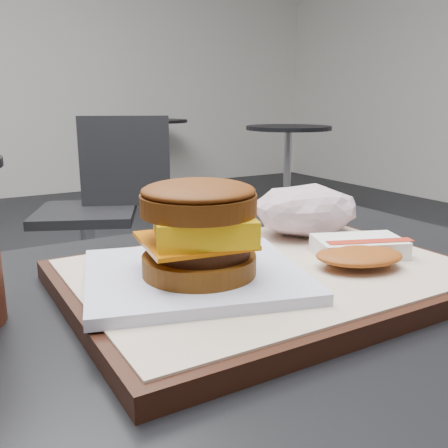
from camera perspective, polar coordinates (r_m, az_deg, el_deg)
serving_tray at (r=0.49m, az=4.99°, el=-6.01°), size 0.38×0.28×0.02m
breakfast_sandwich at (r=0.44m, az=-2.99°, el=-1.85°), size 0.23×0.22×0.09m
hash_brown at (r=0.52m, az=15.16°, el=-2.93°), size 0.13×0.12×0.02m
crumpled_wrapper at (r=0.61m, az=9.37°, el=1.59°), size 0.13×0.10×0.06m
neighbor_chair at (r=2.29m, az=-13.94°, el=2.57°), size 0.66×0.55×0.88m
bg_table_near at (r=3.98m, az=7.32°, el=8.37°), size 0.66×0.66×0.75m
bg_table_far at (r=5.26m, az=-7.82°, el=9.70°), size 0.66×0.66×0.75m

